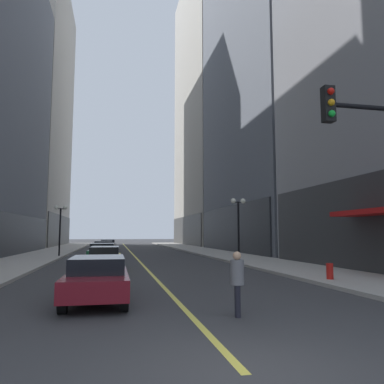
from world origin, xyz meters
The scene contains 17 objects.
ground_plane centered at (0.00, 35.00, 0.00)m, with size 200.00×200.00×0.00m, color #38383A.
sidewalk_left centered at (-8.25, 35.00, 0.07)m, with size 4.50×78.00×0.15m, color #ADA8A0.
sidewalk_right centered at (8.25, 35.00, 0.07)m, with size 4.50×78.00×0.15m, color #ADA8A0.
lane_centre_stripe centered at (0.00, 35.00, 0.00)m, with size 0.16×70.00×0.01m, color #E5D64C.
building_left_far centered at (-16.08, 60.00, 22.31)m, with size 11.35×26.00×44.81m.
building_right_mid centered at (16.84, 34.50, 20.79)m, with size 12.88×24.00×41.74m.
building_right_far centered at (18.43, 60.00, 25.33)m, with size 16.05×26.00×50.78m.
storefront_awning_right centered at (9.69, 9.93, 2.98)m, with size 1.60×4.30×3.12m.
car_maroon centered at (-2.37, 6.51, 0.72)m, with size 1.79×4.49×1.32m.
car_yellow centered at (-2.36, 15.92, 0.72)m, with size 1.81×4.32×1.32m.
car_green centered at (-2.68, 23.15, 0.72)m, with size 1.95×4.26×1.32m.
car_white centered at (-2.84, 31.84, 0.72)m, with size 2.04×4.13×1.32m.
car_grey centered at (-2.52, 41.49, 0.72)m, with size 1.92×4.66×1.32m.
pedestrian_in_grey_suit centered at (1.11, 3.69, 0.92)m, with size 0.42×0.42×1.59m.
street_lamp_left_far centered at (-6.40, 28.68, 3.26)m, with size 1.06×0.36×4.43m.
street_lamp_right_mid centered at (6.40, 19.19, 3.26)m, with size 1.06×0.36×4.43m.
fire_hydrant_right centered at (6.90, 9.02, 0.40)m, with size 0.28×0.28×0.80m, color red.
Camera 1 is at (-1.93, -5.42, 2.03)m, focal length 35.43 mm.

